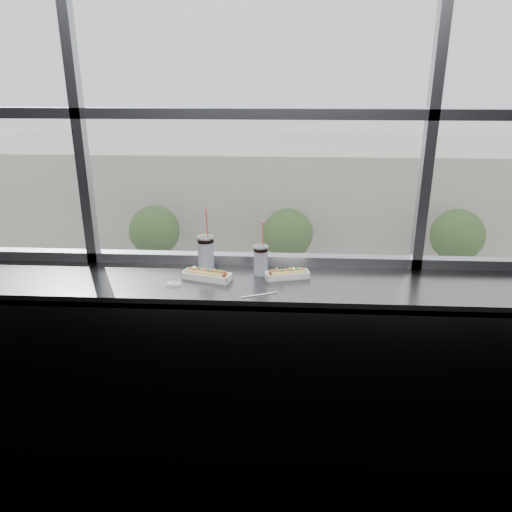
# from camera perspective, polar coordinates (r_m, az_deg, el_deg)

# --- Properties ---
(wall_back_lower) EXTENTS (6.00, 0.00, 6.00)m
(wall_back_lower) POSITION_cam_1_polar(r_m,az_deg,el_deg) (3.34, -0.45, -9.70)
(wall_back_lower) COLOR black
(wall_back_lower) RESTS_ON ground
(window_glass) EXTENTS (6.00, 0.00, 6.00)m
(window_glass) POSITION_cam_1_polar(r_m,az_deg,el_deg) (2.92, -0.52, 21.86)
(window_glass) COLOR silver
(window_glass) RESTS_ON ground
(window_mullions) EXTENTS (6.00, 0.08, 2.40)m
(window_mullions) POSITION_cam_1_polar(r_m,az_deg,el_deg) (2.90, -0.55, 21.88)
(window_mullions) COLOR gray
(window_mullions) RESTS_ON ground
(counter) EXTENTS (6.00, 0.55, 0.06)m
(counter) POSITION_cam_1_polar(r_m,az_deg,el_deg) (2.86, -0.84, -3.37)
(counter) COLOR slate
(counter) RESTS_ON ground
(counter_fascia) EXTENTS (6.00, 0.04, 1.04)m
(counter_fascia) POSITION_cam_1_polar(r_m,az_deg,el_deg) (2.89, -1.17, -14.90)
(counter_fascia) COLOR slate
(counter_fascia) RESTS_ON ground
(hotdog_tray_left) EXTENTS (0.30, 0.16, 0.07)m
(hotdog_tray_left) POSITION_cam_1_polar(r_m,az_deg,el_deg) (2.87, -5.64, -2.14)
(hotdog_tray_left) COLOR white
(hotdog_tray_left) RESTS_ON counter
(hotdog_tray_right) EXTENTS (0.27, 0.14, 0.06)m
(hotdog_tray_right) POSITION_cam_1_polar(r_m,az_deg,el_deg) (2.88, 3.59, -2.06)
(hotdog_tray_right) COLOR white
(hotdog_tray_right) RESTS_ON counter
(soda_cup_left) EXTENTS (0.10, 0.10, 0.38)m
(soda_cup_left) POSITION_cam_1_polar(r_m,az_deg,el_deg) (3.00, -5.76, 0.57)
(soda_cup_left) COLOR white
(soda_cup_left) RESTS_ON counter
(soda_cup_right) EXTENTS (0.09, 0.09, 0.33)m
(soda_cup_right) POSITION_cam_1_polar(r_m,az_deg,el_deg) (2.91, 0.54, -0.31)
(soda_cup_right) COLOR white
(soda_cup_right) RESTS_ON counter
(loose_straw) EXTENTS (0.19, 0.08, 0.01)m
(loose_straw) POSITION_cam_1_polar(r_m,az_deg,el_deg) (2.66, 0.38, -4.46)
(loose_straw) COLOR white
(loose_straw) RESTS_ON counter
(wrapper) EXTENTS (0.10, 0.07, 0.02)m
(wrapper) POSITION_cam_1_polar(r_m,az_deg,el_deg) (2.82, -9.44, -3.08)
(wrapper) COLOR silver
(wrapper) RESTS_ON counter
(plaza_ground) EXTENTS (120.00, 120.00, 0.00)m
(plaza_ground) POSITION_cam_1_polar(r_m,az_deg,el_deg) (48.24, 3.00, 4.11)
(plaza_ground) COLOR silver
(plaza_ground) RESTS_ON ground
(street_asphalt) EXTENTS (80.00, 10.00, 0.06)m
(street_asphalt) POSITION_cam_1_polar(r_m,az_deg,el_deg) (26.42, 2.52, -9.92)
(street_asphalt) COLOR black
(street_asphalt) RESTS_ON plaza_ground
(far_sidewalk) EXTENTS (80.00, 6.00, 0.04)m
(far_sidewalk) POSITION_cam_1_polar(r_m,az_deg,el_deg) (33.59, 2.76, -3.12)
(far_sidewalk) COLOR silver
(far_sidewalk) RESTS_ON plaza_ground
(far_building) EXTENTS (50.00, 14.00, 8.00)m
(far_building) POSITION_cam_1_polar(r_m,az_deg,el_deg) (41.92, 3.03, 7.31)
(far_building) COLOR #AFA796
(far_building) RESTS_ON plaza_ground
(car_near_b) EXTENTS (3.60, 7.17, 2.30)m
(car_near_b) POSITION_cam_1_polar(r_m,az_deg,el_deg) (23.48, -15.05, -11.48)
(car_near_b) COLOR black
(car_near_b) RESTS_ON street_asphalt
(car_far_c) EXTENTS (3.27, 6.90, 2.24)m
(car_far_c) POSITION_cam_1_polar(r_m,az_deg,el_deg) (32.18, 26.84, -4.22)
(car_far_c) COLOR white
(car_far_c) RESTS_ON street_asphalt
(car_far_b) EXTENTS (2.77, 5.87, 1.91)m
(car_far_b) POSITION_cam_1_polar(r_m,az_deg,el_deg) (29.53, 3.02, -4.40)
(car_far_b) COLOR #AF0033
(car_far_b) RESTS_ON street_asphalt
(car_far_a) EXTENTS (2.85, 6.04, 1.96)m
(car_far_a) POSITION_cam_1_polar(r_m,az_deg,el_deg) (31.21, -15.91, -3.74)
(car_far_a) COLOR black
(car_far_a) RESTS_ON street_asphalt
(car_near_c) EXTENTS (2.88, 6.26, 2.04)m
(car_near_c) POSITION_cam_1_polar(r_m,az_deg,el_deg) (22.49, 6.51, -12.74)
(car_near_c) COLOR red
(car_near_c) RESTS_ON street_asphalt
(pedestrian_b) EXTENTS (0.93, 0.70, 2.10)m
(pedestrian_b) POSITION_cam_1_polar(r_m,az_deg,el_deg) (32.69, 2.75, -1.76)
(pedestrian_b) COLOR #66605B
(pedestrian_b) RESTS_ON far_sidewalk
(pedestrian_d) EXTENTS (0.83, 0.62, 1.86)m
(pedestrian_d) POSITION_cam_1_polar(r_m,az_deg,el_deg) (34.16, 17.60, -1.96)
(pedestrian_d) COLOR #66605B
(pedestrian_d) RESTS_ON far_sidewalk
(tree_left) EXTENTS (3.34, 3.34, 5.21)m
(tree_left) POSITION_cam_1_polar(r_m,az_deg,el_deg) (33.47, -11.51, 2.81)
(tree_left) COLOR #47382B
(tree_left) RESTS_ON far_sidewalk
(tree_center) EXTENTS (3.31, 3.31, 5.17)m
(tree_center) POSITION_cam_1_polar(r_m,az_deg,el_deg) (32.38, 3.64, 2.55)
(tree_center) COLOR #47382B
(tree_center) RESTS_ON far_sidewalk
(tree_right) EXTENTS (3.38, 3.38, 5.29)m
(tree_right) POSITION_cam_1_polar(r_m,az_deg,el_deg) (34.18, 22.00, 2.18)
(tree_right) COLOR #47382B
(tree_right) RESTS_ON far_sidewalk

